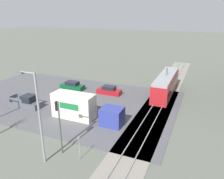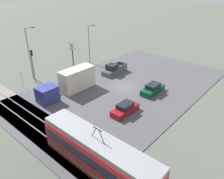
# 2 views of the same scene
# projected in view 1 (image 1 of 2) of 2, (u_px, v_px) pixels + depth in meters

# --- Properties ---
(ground_plane) EXTENTS (320.00, 320.00, 0.00)m
(ground_plane) POSITION_uv_depth(u_px,v_px,m) (64.00, 99.00, 37.21)
(ground_plane) COLOR #565B51
(road_surface) EXTENTS (21.93, 37.06, 0.08)m
(road_surface) POSITION_uv_depth(u_px,v_px,m) (64.00, 98.00, 37.20)
(road_surface) COLOR #4C4C51
(road_surface) RESTS_ON ground
(rail_bed) EXTENTS (74.74, 4.40, 0.22)m
(rail_bed) POSITION_uv_depth(u_px,v_px,m) (154.00, 114.00, 31.48)
(rail_bed) COLOR gray
(rail_bed) RESTS_ON ground
(light_rail_tram) EXTENTS (12.73, 2.72, 4.61)m
(light_rail_tram) POSITION_uv_depth(u_px,v_px,m) (166.00, 85.00, 38.79)
(light_rail_tram) COLOR #B21E23
(light_rail_tram) RESTS_ON ground
(box_truck) EXTENTS (2.34, 10.04, 3.44)m
(box_truck) POSITION_uv_depth(u_px,v_px,m) (83.00, 108.00, 29.43)
(box_truck) COLOR navy
(box_truck) RESTS_ON ground
(pickup_truck) EXTENTS (1.97, 5.38, 1.91)m
(pickup_truck) POSITION_uv_depth(u_px,v_px,m) (26.00, 102.00, 33.71)
(pickup_truck) COLOR #4C5156
(pickup_truck) RESTS_ON ground
(sedan_car_0) EXTENTS (1.78, 4.58, 1.50)m
(sedan_car_0) POSITION_uv_depth(u_px,v_px,m) (72.00, 86.00, 41.47)
(sedan_car_0) COLOR #0C4723
(sedan_car_0) RESTS_ON ground
(sedan_car_1) EXTENTS (1.71, 4.31, 1.45)m
(sedan_car_1) POSITION_uv_depth(u_px,v_px,m) (109.00, 91.00, 39.01)
(sedan_car_1) COLOR maroon
(sedan_car_1) RESTS_ON ground
(traffic_light_pole) EXTENTS (0.28, 0.47, 5.77)m
(traffic_light_pole) POSITION_uv_depth(u_px,v_px,m) (59.00, 121.00, 21.57)
(traffic_light_pole) COLOR #47474C
(traffic_light_pole) RESTS_ON ground
(street_lamp_near_crossing) EXTENTS (0.36, 1.95, 9.06)m
(street_lamp_near_crossing) POSITION_uv_depth(u_px,v_px,m) (38.00, 113.00, 19.79)
(street_lamp_near_crossing) COLOR gray
(street_lamp_near_crossing) RESTS_ON ground
(no_parking_sign) EXTENTS (0.32, 0.08, 2.54)m
(no_parking_sign) POSITION_uv_depth(u_px,v_px,m) (79.00, 146.00, 21.32)
(no_parking_sign) COLOR gray
(no_parking_sign) RESTS_ON ground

